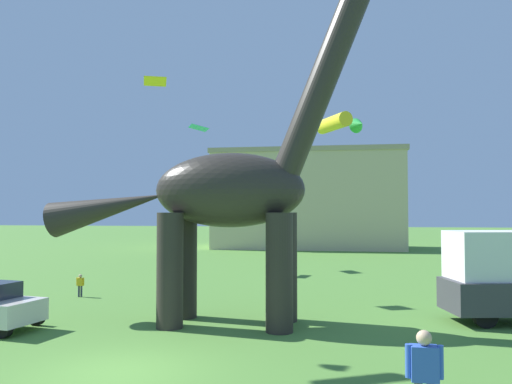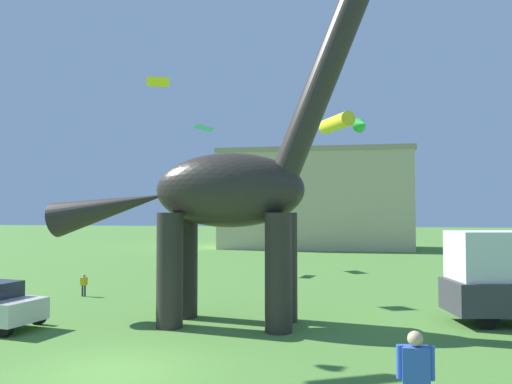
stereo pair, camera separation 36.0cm
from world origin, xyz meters
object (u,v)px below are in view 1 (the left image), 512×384
person_strolling_adult (80,283)px  kite_apex (339,123)px  dinosaur_sculpture (227,190)px  person_watching_child (424,370)px  kite_mid_left (214,189)px  kite_far_left (199,128)px  kite_near_low (155,81)px  kite_mid_center (307,105)px

person_strolling_adult → kite_apex: bearing=164.9°
person_strolling_adult → dinosaur_sculpture: bearing=123.1°
kite_apex → person_strolling_adult: bearing=-168.0°
person_watching_child → kite_mid_left: (-9.35, 22.30, 4.29)m
dinosaur_sculpture → person_strolling_adult: 9.87m
person_watching_child → kite_far_left: size_ratio=0.85×
kite_far_left → kite_near_low: bearing=-84.5°
kite_mid_left → kite_apex: bearing=-43.4°
kite_mid_center → kite_near_low: (-6.59, -13.34, -1.40)m
person_watching_child → kite_mid_center: kite_mid_center is taller
person_strolling_adult → kite_far_left: size_ratio=0.49×
kite_near_low → person_strolling_adult: bearing=-151.6°
kite_apex → kite_near_low: 9.10m
person_watching_child → kite_near_low: kite_near_low is taller
kite_mid_center → kite_apex: size_ratio=0.32×
person_watching_child → kite_far_left: (-11.39, 26.00, 8.85)m
kite_mid_center → kite_near_low: kite_mid_center is taller
kite_near_low → person_watching_child: bearing=-53.7°
person_watching_child → kite_near_low: size_ratio=1.39×
kite_far_left → kite_mid_left: bearing=-61.1°
dinosaur_sculpture → kite_mid_left: bearing=126.6°
kite_far_left → kite_apex: size_ratio=0.82×
dinosaur_sculpture → kite_far_left: size_ratio=6.12×
person_strolling_adult → kite_mid_left: size_ratio=0.58×
kite_apex → person_watching_child: bearing=-84.5°
dinosaur_sculpture → kite_near_low: size_ratio=10.04×
kite_mid_left → kite_near_low: bearing=-95.9°
kite_near_low → kite_mid_left: bearing=84.1°
kite_far_left → kite_apex: kite_far_left is taller
kite_mid_left → person_strolling_adult: bearing=-110.8°
kite_mid_left → dinosaur_sculpture: bearing=-74.4°
dinosaur_sculpture → person_strolling_adult: bearing=171.2°
person_strolling_adult → kite_far_left: bearing=-124.4°
person_strolling_adult → kite_far_left: 16.62m
kite_apex → kite_mid_left: bearing=136.6°
kite_apex → kite_near_low: kite_near_low is taller
dinosaur_sculpture → person_strolling_adult: dinosaur_sculpture is taller
kite_far_left → kite_near_low: kite_near_low is taller
kite_far_left → person_strolling_adult: bearing=-97.3°
kite_mid_center → kite_far_left: 8.03m
kite_mid_left → kite_apex: kite_apex is taller
person_strolling_adult → kite_mid_center: 20.82m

